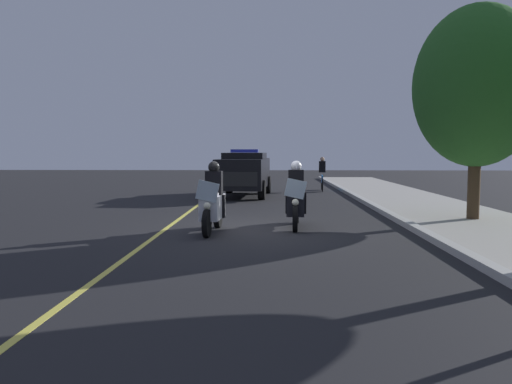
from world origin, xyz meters
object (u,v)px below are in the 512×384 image
police_motorcycle_lead_left (213,204)px  police_suv (244,172)px  police_motorcycle_lead_right (296,200)px  tree_mid_block (477,87)px  cyclist_background (322,174)px

police_motorcycle_lead_left → police_suv: size_ratio=0.43×
police_motorcycle_lead_left → police_motorcycle_lead_right: bearing=112.8°
police_suv → police_motorcycle_lead_left: bearing=-1.4°
police_suv → tree_mid_block: (7.99, 6.77, 2.65)m
police_motorcycle_lead_left → police_motorcycle_lead_right: same height
police_motorcycle_lead_right → police_motorcycle_lead_left: bearing=-67.2°
police_suv → police_motorcycle_lead_right: bearing=11.4°
police_motorcycle_lead_right → police_suv: bearing=-168.6°
tree_mid_block → cyclist_background: bearing=-164.5°
police_motorcycle_lead_left → police_motorcycle_lead_right: (-0.86, 2.05, 0.00)m
police_motorcycle_lead_right → police_suv: 9.23m
police_suv → tree_mid_block: tree_mid_block is taller
police_motorcycle_lead_right → tree_mid_block: 5.89m
police_motorcycle_lead_right → cyclist_background: police_motorcycle_lead_right is taller
police_motorcycle_lead_left → tree_mid_block: tree_mid_block is taller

